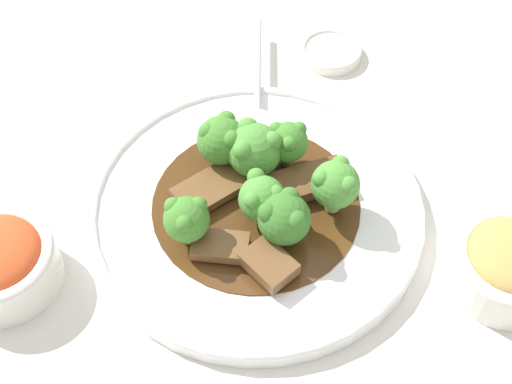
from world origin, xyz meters
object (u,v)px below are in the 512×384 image
at_px(broccoli_floret_5, 186,219).
at_px(broccoli_floret_1, 262,198).
at_px(broccoli_floret_4, 254,149).
at_px(main_plate, 256,208).
at_px(beef_strip_0, 307,182).
at_px(beef_strip_3, 269,264).
at_px(beef_strip_1, 213,187).
at_px(broccoli_floret_3, 335,184).
at_px(serving_spoon, 257,125).
at_px(sauce_dish, 331,51).
at_px(side_bowl_appetizer, 510,264).
at_px(broccoli_floret_2, 288,141).
at_px(broccoli_floret_0, 284,218).
at_px(beef_strip_2, 220,246).
at_px(broccoli_floret_6, 221,139).

bearing_deg(broccoli_floret_5, broccoli_floret_1, 69.58).
bearing_deg(broccoli_floret_4, main_plate, -39.06).
height_order(beef_strip_0, beef_strip_3, beef_strip_3).
distance_m(beef_strip_1, broccoli_floret_3, 0.12).
distance_m(broccoli_floret_1, serving_spoon, 0.11).
bearing_deg(broccoli_floret_4, broccoli_floret_3, 16.17).
bearing_deg(beef_strip_1, broccoli_floret_3, 38.17).
bearing_deg(broccoli_floret_4, sauce_dish, 113.46).
height_order(beef_strip_0, side_bowl_appetizer, side_bowl_appetizer).
relative_size(beef_strip_0, broccoli_floret_2, 1.72).
relative_size(broccoli_floret_4, side_bowl_appetizer, 0.53).
relative_size(broccoli_floret_0, side_bowl_appetizer, 0.49).
relative_size(main_plate, broccoli_floret_4, 5.90).
bearing_deg(beef_strip_3, broccoli_floret_1, 144.40).
distance_m(beef_strip_1, serving_spoon, 0.09).
relative_size(broccoli_floret_5, sauce_dish, 0.70).
bearing_deg(broccoli_floret_5, side_bowl_appetizer, 41.87).
bearing_deg(beef_strip_1, sauce_dish, 107.84).
xyz_separation_m(beef_strip_0, broccoli_floret_4, (-0.05, -0.02, 0.02)).
bearing_deg(beef_strip_1, serving_spoon, 110.85).
bearing_deg(beef_strip_3, broccoli_floret_2, 129.91).
xyz_separation_m(beef_strip_3, sauce_dish, (-0.18, 0.25, -0.02)).
bearing_deg(broccoli_floret_4, beef_strip_3, -34.93).
distance_m(beef_strip_2, broccoli_floret_3, 0.12).
relative_size(beef_strip_3, broccoli_floret_3, 0.82).
relative_size(broccoli_floret_0, broccoli_floret_6, 0.96).
relative_size(beef_strip_1, side_bowl_appetizer, 0.77).
height_order(beef_strip_1, broccoli_floret_5, broccoli_floret_5).
bearing_deg(broccoli_floret_2, broccoli_floret_6, -133.89).
relative_size(broccoli_floret_4, broccoli_floret_6, 1.03).
bearing_deg(sauce_dish, beef_strip_3, -55.35).
relative_size(broccoli_floret_3, sauce_dish, 0.79).
bearing_deg(serving_spoon, broccoli_floret_1, -39.07).
relative_size(beef_strip_1, broccoli_floret_6, 1.49).
distance_m(beef_strip_1, beef_strip_2, 0.07).
relative_size(broccoli_floret_2, sauce_dish, 0.69).
relative_size(main_plate, beef_strip_3, 6.91).
bearing_deg(beef_strip_3, beef_strip_2, -156.17).
bearing_deg(beef_strip_0, main_plate, -109.59).
xyz_separation_m(broccoli_floret_0, side_bowl_appetizer, (0.16, 0.12, -0.02)).
bearing_deg(broccoli_floret_5, beef_strip_2, 25.76).
bearing_deg(broccoli_floret_1, sauce_dish, 120.29).
bearing_deg(broccoli_floret_5, beef_strip_0, 77.66).
xyz_separation_m(beef_strip_1, broccoli_floret_4, (0.01, 0.05, 0.02)).
height_order(main_plate, sauce_dish, main_plate).
xyz_separation_m(broccoli_floret_0, sauce_dish, (-0.16, 0.22, -0.04)).
relative_size(broccoli_floret_2, broccoli_floret_5, 0.99).
distance_m(broccoli_floret_1, sauce_dish, 0.26).
relative_size(beef_strip_1, beef_strip_3, 1.69).
relative_size(beef_strip_0, beef_strip_2, 1.46).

